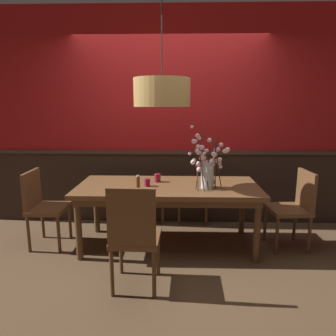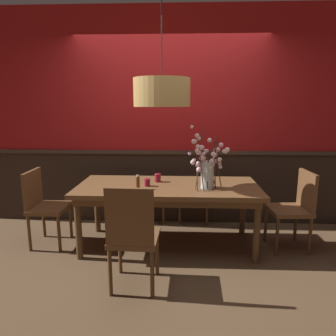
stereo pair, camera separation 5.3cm
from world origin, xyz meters
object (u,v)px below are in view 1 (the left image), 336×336
object	(u,v)px
candle_holder_nearer_center	(158,178)
condiment_bottle	(138,183)
dining_table	(168,192)
candle_holder_nearer_edge	(147,182)
chair_far_side_right	(193,183)
chair_head_east_end	(294,205)
chair_near_side_left	(134,234)
chair_head_west_end	(42,204)
pendant_lamp	(162,92)
chair_far_side_left	(150,183)
vase_with_blossoms	(207,168)

from	to	relation	value
candle_holder_nearer_center	condiment_bottle	bearing A→B (deg)	-119.51
dining_table	candle_holder_nearer_edge	distance (m)	0.27
chair_far_side_right	chair_head_east_end	bearing A→B (deg)	-38.92
chair_near_side_left	condiment_bottle	bearing A→B (deg)	94.03
chair_far_side_right	chair_head_west_end	bearing A→B (deg)	-153.05
chair_head_east_end	pendant_lamp	world-z (taller)	pendant_lamp
chair_near_side_left	chair_far_side_right	size ratio (longest dim) A/B	1.04
chair_far_side_right	condiment_bottle	xyz separation A→B (m)	(-0.65, -1.08, 0.28)
chair_far_side_left	candle_holder_nearer_edge	bearing A→B (deg)	-86.48
dining_table	chair_head_west_end	distance (m)	1.46
chair_far_side_left	vase_with_blossoms	size ratio (longest dim) A/B	1.40
pendant_lamp	vase_with_blossoms	bearing A→B (deg)	-3.84
dining_table	chair_far_side_right	xyz separation A→B (m)	(0.34, 0.89, -0.12)
chair_head_west_end	vase_with_blossoms	xyz separation A→B (m)	(1.88, -0.10, 0.45)
chair_far_side_right	candle_holder_nearer_center	distance (m)	0.91
chair_head_west_end	vase_with_blossoms	bearing A→B (deg)	-2.99
chair_head_east_end	candle_holder_nearer_center	size ratio (longest dim) A/B	9.31
chair_far_side_left	chair_head_east_end	distance (m)	1.95
dining_table	chair_head_east_end	xyz separation A→B (m)	(1.44, -0.00, -0.14)
candle_holder_nearer_edge	condiment_bottle	size ratio (longest dim) A/B	0.54
candle_holder_nearer_center	condiment_bottle	xyz separation A→B (m)	(-0.19, -0.34, 0.03)
chair_far_side_left	chair_far_side_right	world-z (taller)	chair_far_side_left
candle_holder_nearer_center	pendant_lamp	world-z (taller)	pendant_lamp
chair_near_side_left	pendant_lamp	distance (m)	1.48
chair_far_side_left	chair_head_west_end	size ratio (longest dim) A/B	1.07
chair_head_west_end	candle_holder_nearer_center	size ratio (longest dim) A/B	9.18
chair_near_side_left	pendant_lamp	size ratio (longest dim) A/B	0.77
dining_table	chair_far_side_left	distance (m)	0.95
condiment_bottle	chair_head_west_end	bearing A→B (deg)	171.58
chair_far_side_right	candle_holder_nearer_center	bearing A→B (deg)	-121.96
vase_with_blossoms	pendant_lamp	size ratio (longest dim) A/B	0.54
candle_holder_nearer_center	candle_holder_nearer_edge	world-z (taller)	candle_holder_nearer_center
chair_near_side_left	candle_holder_nearer_edge	distance (m)	0.89
candle_holder_nearer_center	pendant_lamp	xyz separation A→B (m)	(0.07, -0.23, 0.97)
chair_far_side_left	vase_with_blossoms	xyz separation A→B (m)	(0.72, -1.02, 0.43)
chair_far_side_right	candle_holder_nearer_edge	size ratio (longest dim) A/B	11.16
chair_head_west_end	pendant_lamp	world-z (taller)	pendant_lamp
chair_head_east_end	candle_holder_nearer_edge	distance (m)	1.69
chair_far_side_left	pendant_lamp	xyz separation A→B (m)	(0.23, -0.98, 1.22)
dining_table	candle_holder_nearer_center	xyz separation A→B (m)	(-0.13, 0.15, 0.13)
chair_far_side_left	vase_with_blossoms	world-z (taller)	vase_with_blossoms
chair_far_side_right	candle_holder_nearer_center	world-z (taller)	chair_far_side_right
dining_table	pendant_lamp	distance (m)	1.11
dining_table	chair_head_east_end	distance (m)	1.44
chair_near_side_left	pendant_lamp	bearing A→B (deg)	75.96
chair_near_side_left	chair_far_side_right	bearing A→B (deg)	71.48
candle_holder_nearer_edge	chair_far_side_right	bearing A→B (deg)	59.00
chair_near_side_left	chair_head_east_end	world-z (taller)	chair_near_side_left
dining_table	candle_holder_nearer_center	size ratio (longest dim) A/B	21.12
chair_far_side_left	chair_head_west_end	bearing A→B (deg)	-141.73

